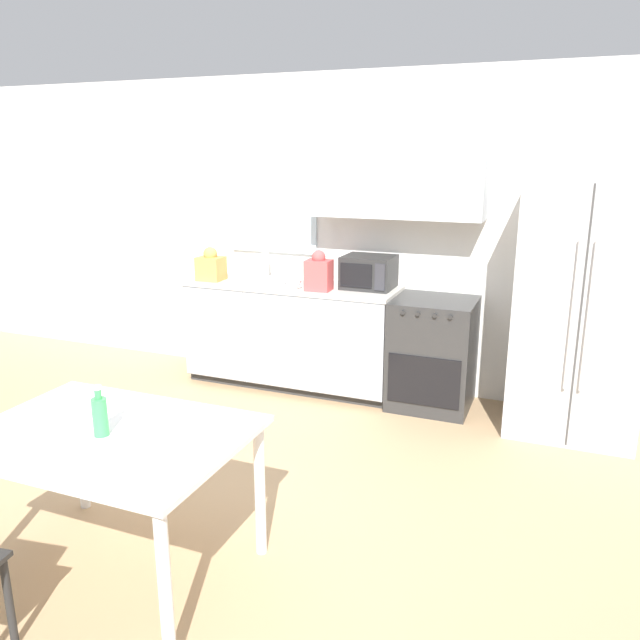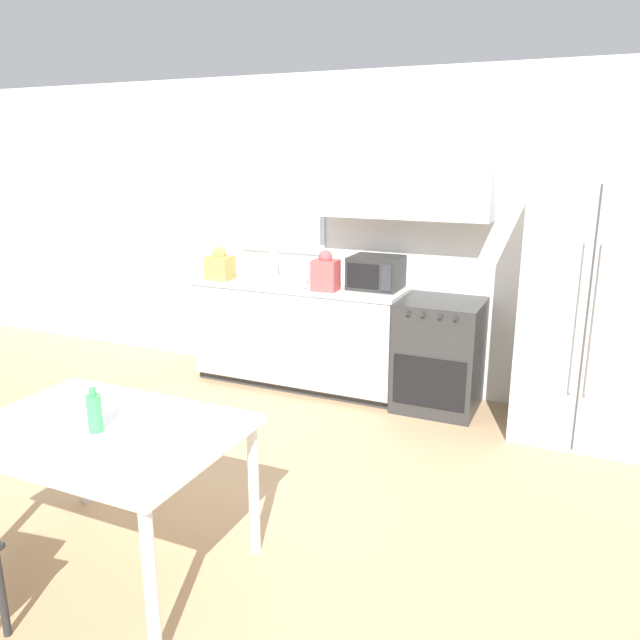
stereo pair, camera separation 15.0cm
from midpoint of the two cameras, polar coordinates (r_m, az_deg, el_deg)
ground_plane at (r=3.91m, az=-7.03°, el=-16.61°), size 12.00×12.00×0.00m
wall_back at (r=5.45m, az=5.56°, el=8.41°), size 12.00×0.38×2.70m
kitchen_counter at (r=5.57m, az=-1.10°, el=-1.32°), size 1.88×0.62×0.93m
oven_range at (r=5.18m, az=11.65°, el=-3.15°), size 0.65×0.63×0.90m
refrigerator at (r=4.88m, az=24.10°, el=0.71°), size 0.90×0.78×1.88m
kitchen_sink at (r=5.59m, az=-3.92°, el=3.78°), size 0.55×0.38×0.25m
microwave at (r=5.26m, az=5.95°, el=4.34°), size 0.42×0.37×0.27m
coffee_mug at (r=5.24m, az=-1.04°, el=3.35°), size 0.13×0.09×0.09m
grocery_bag_0 at (r=5.68m, az=-8.40°, el=4.97°), size 0.23×0.19×0.30m
grocery_bag_1 at (r=5.16m, az=1.34°, el=4.34°), size 0.22×0.19×0.34m
dining_table at (r=3.22m, az=-17.91°, el=-10.91°), size 1.30×0.94×0.77m
drink_bottle at (r=3.12m, az=-18.62°, el=-7.95°), size 0.07×0.07×0.25m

